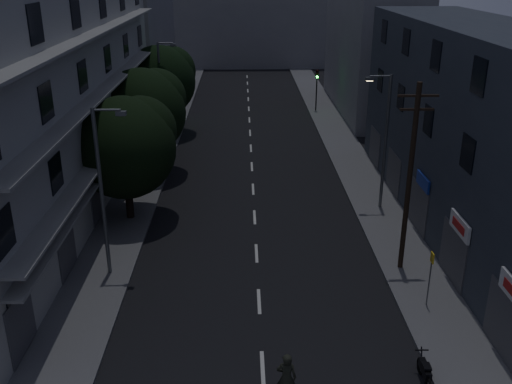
{
  "coord_description": "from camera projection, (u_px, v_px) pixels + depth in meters",
  "views": [
    {
      "loc": [
        -0.66,
        -15.03,
        13.84
      ],
      "look_at": [
        0.0,
        12.0,
        3.0
      ],
      "focal_mm": 40.0,
      "sensor_mm": 36.0,
      "label": 1
    }
  ],
  "objects": [
    {
      "name": "tree_near",
      "position": [
        125.0,
        144.0,
        31.59
      ],
      "size": [
        5.74,
        5.74,
        7.08
      ],
      "color": "black",
      "rests_on": "sidewalk_left"
    },
    {
      "name": "building_far_right",
      "position": [
        371.0,
        44.0,
        55.94
      ],
      "size": [
        6.0,
        20.0,
        13.0
      ],
      "primitive_type": "cube",
      "color": "slate",
      "rests_on": "ground"
    },
    {
      "name": "street_lamp_left_far",
      "position": [
        162.0,
        87.0,
        46.09
      ],
      "size": [
        1.51,
        0.25,
        8.0
      ],
      "color": "#5C5D64",
      "rests_on": "sidewalk_left"
    },
    {
      "name": "sidewalk_right",
      "position": [
        352.0,
        163.0,
        42.45
      ],
      "size": [
        3.0,
        90.0,
        0.15
      ],
      "primitive_type": "cube",
      "color": "#565659",
      "rests_on": "ground"
    },
    {
      "name": "bus_stop_sign",
      "position": [
        431.0,
        269.0,
        23.97
      ],
      "size": [
        0.06,
        0.35,
        2.52
      ],
      "color": "#595B60",
      "rests_on": "sidewalk_right"
    },
    {
      "name": "building_right",
      "position": [
        480.0,
        133.0,
        30.33
      ],
      "size": [
        6.19,
        28.0,
        11.0
      ],
      "color": "#2C323C",
      "rests_on": "ground"
    },
    {
      "name": "sidewalk_left",
      "position": [
        150.0,
        164.0,
        42.11
      ],
      "size": [
        3.0,
        90.0,
        0.15
      ],
      "primitive_type": "cube",
      "color": "#565659",
      "rests_on": "ground"
    },
    {
      "name": "ground",
      "position": [
        252.0,
        164.0,
        42.31
      ],
      "size": [
        160.0,
        160.0,
        0.0
      ],
      "primitive_type": "plane",
      "color": "black",
      "rests_on": "ground"
    },
    {
      "name": "lane_markings",
      "position": [
        250.0,
        140.0,
        48.11
      ],
      "size": [
        0.15,
        60.5,
        0.01
      ],
      "color": "beige",
      "rests_on": "ground"
    },
    {
      "name": "utility_pole",
      "position": [
        410.0,
        176.0,
        25.96
      ],
      "size": [
        1.8,
        0.24,
        9.0
      ],
      "color": "black",
      "rests_on": "sidewalk_right"
    },
    {
      "name": "building_far_left",
      "position": [
        135.0,
        23.0,
        60.4
      ],
      "size": [
        6.0,
        20.0,
        16.0
      ],
      "primitive_type": "cube",
      "color": "slate",
      "rests_on": "ground"
    },
    {
      "name": "building_left",
      "position": [
        47.0,
        91.0,
        32.94
      ],
      "size": [
        7.0,
        36.0,
        14.0
      ],
      "color": "#9E9E9A",
      "rests_on": "ground"
    },
    {
      "name": "traffic_signal_far_right",
      "position": [
        317.0,
        81.0,
        56.19
      ],
      "size": [
        0.28,
        0.37,
        4.1
      ],
      "color": "black",
      "rests_on": "sidewalk_right"
    },
    {
      "name": "tree_far",
      "position": [
        160.0,
        79.0,
        48.08
      ],
      "size": [
        6.05,
        6.05,
        7.48
      ],
      "color": "black",
      "rests_on": "sidewalk_left"
    },
    {
      "name": "street_lamp_right",
      "position": [
        384.0,
        136.0,
        32.94
      ],
      "size": [
        1.51,
        0.25,
        8.0
      ],
      "color": "#56595D",
      "rests_on": "sidewalk_right"
    },
    {
      "name": "street_lamp_left_near",
      "position": [
        103.0,
        185.0,
        25.59
      ],
      "size": [
        1.51,
        0.25,
        8.0
      ],
      "color": "slate",
      "rests_on": "sidewalk_left"
    },
    {
      "name": "building_far_end",
      "position": [
        246.0,
        30.0,
        82.2
      ],
      "size": [
        24.0,
        8.0,
        10.0
      ],
      "primitive_type": "cube",
      "color": "slate",
      "rests_on": "ground"
    },
    {
      "name": "motorcycle",
      "position": [
        425.0,
        372.0,
        20.14
      ],
      "size": [
        0.49,
        1.7,
        1.09
      ],
      "rotation": [
        0.0,
        0.0,
        -0.03
      ],
      "color": "black",
      "rests_on": "ground"
    },
    {
      "name": "traffic_signal_far_left",
      "position": [
        180.0,
        86.0,
        53.86
      ],
      "size": [
        0.28,
        0.37,
        4.1
      ],
      "color": "black",
      "rests_on": "sidewalk_left"
    },
    {
      "name": "tree_mid",
      "position": [
        143.0,
        109.0,
        38.57
      ],
      "size": [
        5.95,
        5.95,
        7.33
      ],
      "color": "black",
      "rests_on": "sidewalk_left"
    }
  ]
}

